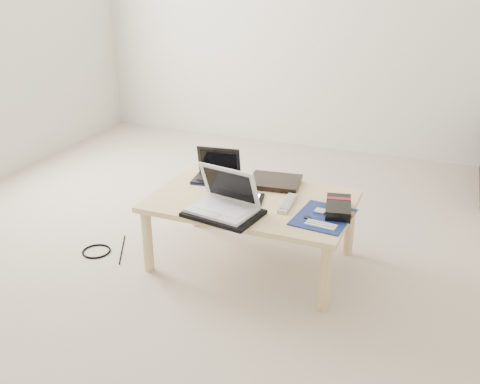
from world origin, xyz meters
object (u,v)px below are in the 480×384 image
at_px(white_laptop, 224,201).
at_px(gpu_box, 338,208).
at_px(coffee_table, 252,207).
at_px(netbook, 217,173).

relative_size(white_laptop, gpu_box, 1.33).
bearing_deg(coffee_table, gpu_box, 0.73).
xyz_separation_m(netbook, gpu_box, (0.77, -0.18, -0.01)).
bearing_deg(gpu_box, netbook, 167.04).
bearing_deg(coffee_table, netbook, 147.95).
bearing_deg(white_laptop, netbook, 119.18).
bearing_deg(white_laptop, gpu_box, 22.68).
bearing_deg(gpu_box, white_laptop, -157.32).
bearing_deg(netbook, white_laptop, -60.82).
relative_size(coffee_table, gpu_box, 4.02).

